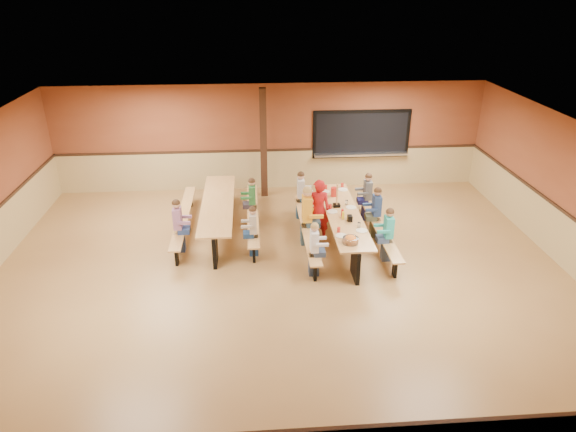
{
  "coord_description": "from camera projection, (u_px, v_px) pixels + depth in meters",
  "views": [
    {
      "loc": [
        -0.55,
        -9.0,
        5.62
      ],
      "look_at": [
        0.17,
        0.5,
        1.15
      ],
      "focal_mm": 32.0,
      "sensor_mm": 36.0,
      "label": 1
    }
  ],
  "objects": [
    {
      "name": "cafeteria_table_second",
      "position": [
        218.0,
        211.0,
        12.26
      ],
      "size": [
        1.91,
        3.7,
        0.74
      ],
      "color": "tan",
      "rests_on": "ground"
    },
    {
      "name": "kitchen_pass_through",
      "position": [
        361.0,
        136.0,
        14.57
      ],
      "size": [
        2.78,
        0.28,
        1.38
      ],
      "color": "black",
      "rests_on": "ground"
    },
    {
      "name": "condiment_mustard",
      "position": [
        343.0,
        215.0,
        11.32
      ],
      "size": [
        0.06,
        0.06,
        0.17
      ],
      "primitive_type": "cylinder",
      "color": "yellow",
      "rests_on": "cafeteria_table_main"
    },
    {
      "name": "seated_child_grey_left",
      "position": [
        301.0,
        195.0,
        12.92
      ],
      "size": [
        0.37,
        0.31,
        1.22
      ],
      "primitive_type": null,
      "color": "silver",
      "rests_on": "ground"
    },
    {
      "name": "condiment_ketchup",
      "position": [
        342.0,
        213.0,
        11.45
      ],
      "size": [
        0.06,
        0.06,
        0.17
      ],
      "primitive_type": "cylinder",
      "color": "#B2140F",
      "rests_on": "cafeteria_table_main"
    },
    {
      "name": "seated_child_tan_sec",
      "position": [
        253.0,
        231.0,
        11.17
      ],
      "size": [
        0.34,
        0.28,
        1.15
      ],
      "primitive_type": null,
      "color": "#AC9E8C",
      "rests_on": "ground"
    },
    {
      "name": "napkin_dispenser",
      "position": [
        350.0,
        218.0,
        11.23
      ],
      "size": [
        0.1,
        0.14,
        0.13
      ],
      "primitive_type": "cube",
      "color": "black",
      "rests_on": "cafeteria_table_main"
    },
    {
      "name": "seated_child_purple_sec",
      "position": [
        178.0,
        226.0,
        11.31
      ],
      "size": [
        0.38,
        0.31,
        1.23
      ],
      "primitive_type": null,
      "color": "#8E5B80",
      "rests_on": "ground"
    },
    {
      "name": "seated_adult_yellow",
      "position": [
        307.0,
        216.0,
        11.6
      ],
      "size": [
        0.45,
        0.37,
        1.38
      ],
      "primitive_type": null,
      "color": "gold",
      "rests_on": "ground"
    },
    {
      "name": "table_paddle",
      "position": [
        337.0,
        201.0,
        11.91
      ],
      "size": [
        0.16,
        0.16,
        0.56
      ],
      "color": "black",
      "rests_on": "cafeteria_table_main"
    },
    {
      "name": "seated_child_navy_right",
      "position": [
        376.0,
        213.0,
        11.95
      ],
      "size": [
        0.38,
        0.31,
        1.23
      ],
      "primitive_type": null,
      "color": "navy",
      "rests_on": "ground"
    },
    {
      "name": "room_envelope",
      "position": [
        281.0,
        248.0,
        10.25
      ],
      "size": [
        12.04,
        10.04,
        3.02
      ],
      "color": "brown",
      "rests_on": "ground"
    },
    {
      "name": "seated_child_char_right",
      "position": [
        367.0,
        197.0,
        12.81
      ],
      "size": [
        0.37,
        0.31,
        1.22
      ],
      "primitive_type": null,
      "color": "#50545A",
      "rests_on": "ground"
    },
    {
      "name": "place_settings",
      "position": [
        343.0,
        211.0,
        11.59
      ],
      "size": [
        0.65,
        3.3,
        0.11
      ],
      "primitive_type": null,
      "color": "beige",
      "rests_on": "cafeteria_table_main"
    },
    {
      "name": "seated_child_white_left",
      "position": [
        314.0,
        249.0,
        10.41
      ],
      "size": [
        0.35,
        0.28,
        1.16
      ],
      "primitive_type": null,
      "color": "white",
      "rests_on": "ground"
    },
    {
      "name": "punch_pitcher",
      "position": [
        334.0,
        192.0,
        12.49
      ],
      "size": [
        0.16,
        0.16,
        0.22
      ],
      "primitive_type": "cylinder",
      "color": "red",
      "rests_on": "cafeteria_table_main"
    },
    {
      "name": "cafeteria_table_main",
      "position": [
        343.0,
        222.0,
        11.71
      ],
      "size": [
        1.91,
        3.7,
        0.74
      ],
      "color": "tan",
      "rests_on": "ground"
    },
    {
      "name": "structural_post",
      "position": [
        264.0,
        144.0,
        13.87
      ],
      "size": [
        0.18,
        0.18,
        3.0
      ],
      "primitive_type": "cube",
      "color": "black",
      "rests_on": "ground"
    },
    {
      "name": "chip_bowl",
      "position": [
        351.0,
        240.0,
        10.29
      ],
      "size": [
        0.32,
        0.32,
        0.15
      ],
      "primitive_type": null,
      "color": "orange",
      "rests_on": "cafeteria_table_main"
    },
    {
      "name": "seated_child_green_sec",
      "position": [
        252.0,
        202.0,
        12.58
      ],
      "size": [
        0.36,
        0.29,
        1.19
      ],
      "primitive_type": null,
      "color": "#2A6C34",
      "rests_on": "ground"
    },
    {
      "name": "ground",
      "position": [
        282.0,
        277.0,
        10.55
      ],
      "size": [
        12.0,
        12.0,
        0.0
      ],
      "primitive_type": "plane",
      "color": "olive",
      "rests_on": "ground"
    },
    {
      "name": "standing_woman",
      "position": [
        318.0,
        210.0,
        11.77
      ],
      "size": [
        0.57,
        0.39,
        1.49
      ],
      "primitive_type": "imported",
      "rotation": [
        0.0,
        0.0,
        3.07
      ],
      "color": "#AA1315",
      "rests_on": "ground"
    },
    {
      "name": "seated_child_teal_right",
      "position": [
        388.0,
        235.0,
        10.96
      ],
      "size": [
        0.37,
        0.3,
        1.2
      ],
      "primitive_type": null,
      "color": "teal",
      "rests_on": "ground"
    }
  ]
}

